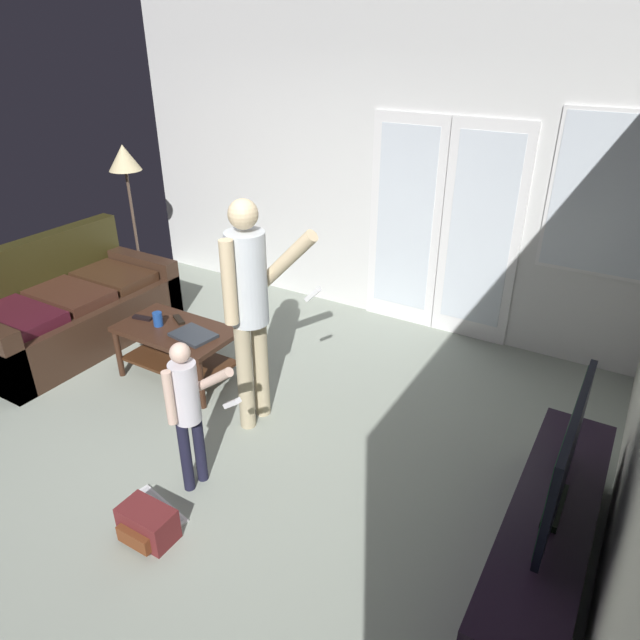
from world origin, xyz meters
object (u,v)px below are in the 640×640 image
object	(u,v)px
loose_keyboard	(158,508)
laptop_closed	(193,335)
person_adult	(250,298)
flat_screen_tv	(566,459)
leather_couch	(68,311)
coffee_table	(177,342)
dvd_remote_slim	(142,318)
floor_lamp	(125,167)
tv_remote_black	(179,320)
tv_stand	(546,540)
person_child	(188,404)
cup_near_edge	(158,319)
backpack	(147,524)

from	to	relation	value
loose_keyboard	laptop_closed	distance (m)	1.43
person_adult	flat_screen_tv	bearing A→B (deg)	-7.82
leather_couch	loose_keyboard	world-z (taller)	leather_couch
coffee_table	dvd_remote_slim	world-z (taller)	dvd_remote_slim
floor_lamp	laptop_closed	world-z (taller)	floor_lamp
person_adult	loose_keyboard	bearing A→B (deg)	-88.87
loose_keyboard	tv_remote_black	size ratio (longest dim) A/B	2.69
laptop_closed	dvd_remote_slim	xyz separation A→B (m)	(-0.57, 0.01, -0.00)
tv_stand	dvd_remote_slim	distance (m)	3.40
person_child	cup_near_edge	size ratio (longest dim) A/B	8.82
person_adult	dvd_remote_slim	size ratio (longest dim) A/B	9.90
loose_keyboard	dvd_remote_slim	distance (m)	1.79
cup_near_edge	tv_remote_black	distance (m)	0.18
leather_couch	floor_lamp	distance (m)	1.63
loose_keyboard	laptop_closed	size ratio (longest dim) A/B	1.37
coffee_table	tv_stand	xyz separation A→B (m)	(3.01, -0.44, -0.12)
loose_keyboard	tv_remote_black	xyz separation A→B (m)	(-0.99, 1.30, 0.46)
person_child	laptop_closed	size ratio (longest dim) A/B	3.12
person_child	laptop_closed	world-z (taller)	person_child
loose_keyboard	dvd_remote_slim	world-z (taller)	dvd_remote_slim
coffee_table	tv_remote_black	distance (m)	0.19
coffee_table	floor_lamp	world-z (taller)	floor_lamp
flat_screen_tv	floor_lamp	world-z (taller)	floor_lamp
leather_couch	person_adult	xyz separation A→B (m)	(2.21, -0.10, 0.70)
leather_couch	dvd_remote_slim	size ratio (longest dim) A/B	10.82
person_child	tv_remote_black	bearing A→B (deg)	136.01
backpack	flat_screen_tv	bearing A→B (deg)	25.17
tv_remote_black	backpack	bearing A→B (deg)	-23.88
person_child	cup_near_edge	distance (m)	1.42
leather_couch	backpack	world-z (taller)	leather_couch
loose_keyboard	laptop_closed	world-z (taller)	laptop_closed
floor_lamp	dvd_remote_slim	distance (m)	1.96
loose_keyboard	laptop_closed	bearing A→B (deg)	121.11
tv_stand	cup_near_edge	distance (m)	3.20
leather_couch	tv_stand	bearing A→B (deg)	-5.16
coffee_table	person_child	xyz separation A→B (m)	(0.97, -0.89, 0.29)
backpack	person_adult	bearing A→B (deg)	95.98
person_child	tv_remote_black	world-z (taller)	person_child
tv_stand	loose_keyboard	size ratio (longest dim) A/B	3.91
person_adult	cup_near_edge	distance (m)	1.16
person_adult	laptop_closed	distance (m)	0.87
person_adult	backpack	distance (m)	1.53
flat_screen_tv	person_adult	bearing A→B (deg)	172.18
person_adult	dvd_remote_slim	bearing A→B (deg)	174.18
leather_couch	cup_near_edge	size ratio (longest dim) A/B	15.63
coffee_table	backpack	world-z (taller)	coffee_table
flat_screen_tv	person_child	distance (m)	2.09
tv_stand	cup_near_edge	world-z (taller)	cup_near_edge
person_child	dvd_remote_slim	xyz separation A→B (m)	(-1.33, 0.88, -0.15)
floor_lamp	laptop_closed	size ratio (longest dim) A/B	4.74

